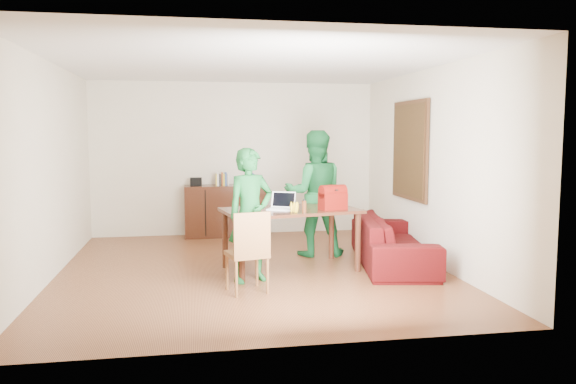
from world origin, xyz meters
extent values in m
cube|color=#451F11|center=(0.00, 0.00, -0.05)|extent=(5.00, 5.50, 0.10)
cube|color=white|center=(0.00, 0.00, 2.75)|extent=(5.00, 5.50, 0.10)
cube|color=beige|center=(0.00, 2.80, 1.35)|extent=(5.00, 0.10, 2.70)
cube|color=beige|center=(0.00, -2.80, 1.35)|extent=(5.00, 0.10, 2.70)
cube|color=beige|center=(-2.55, 0.00, 1.35)|extent=(0.10, 5.50, 2.70)
cube|color=beige|center=(2.55, 0.00, 1.35)|extent=(0.10, 5.50, 2.70)
cube|color=#3F2614|center=(2.46, 0.70, 1.55)|extent=(0.04, 1.28, 1.48)
cube|color=#4F3017|center=(2.43, 0.70, 1.55)|extent=(0.01, 1.18, 1.36)
cube|color=black|center=(-0.20, 2.51, 0.45)|extent=(1.40, 0.45, 0.90)
cube|color=black|center=(-0.70, 2.51, 0.97)|extent=(0.20, 0.14, 0.14)
cube|color=#B4B3BD|center=(0.25, 2.51, 0.97)|extent=(0.24, 0.22, 0.14)
ellipsoid|color=#1D19A6|center=(0.25, 2.51, 1.08)|extent=(0.14, 0.14, 0.07)
cube|color=black|center=(0.50, -0.08, 0.79)|extent=(1.89, 1.28, 0.04)
cylinder|color=black|center=(-0.19, -0.63, 0.39)|extent=(0.08, 0.08, 0.77)
cylinder|color=black|center=(1.35, -0.33, 0.39)|extent=(0.08, 0.08, 0.77)
cylinder|color=black|center=(-0.34, 0.17, 0.39)|extent=(0.08, 0.08, 0.77)
cylinder|color=black|center=(1.20, 0.47, 0.39)|extent=(0.08, 0.08, 0.77)
cube|color=brown|center=(-0.17, -1.03, 0.44)|extent=(0.51, 0.49, 0.05)
cube|color=brown|center=(-0.13, -1.21, 0.70)|extent=(0.42, 0.13, 0.48)
imported|color=#125422|center=(-0.08, -0.58, 0.82)|extent=(0.70, 0.59, 1.63)
imported|color=#16652E|center=(1.01, 0.74, 0.92)|extent=(0.96, 0.79, 1.85)
cube|color=white|center=(0.36, -0.14, 0.82)|extent=(0.39, 0.34, 0.02)
cube|color=black|center=(0.36, -0.14, 0.94)|extent=(0.33, 0.21, 0.21)
cylinder|color=#562A13|center=(0.62, -0.42, 0.90)|extent=(0.06, 0.06, 0.17)
cube|color=#6B0C07|center=(1.04, -0.20, 0.94)|extent=(0.38, 0.28, 0.25)
imported|color=#37070D|center=(1.95, 0.00, 0.33)|extent=(1.26, 2.37, 0.66)
camera|label=1|loc=(-0.78, -7.28, 1.81)|focal=35.00mm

